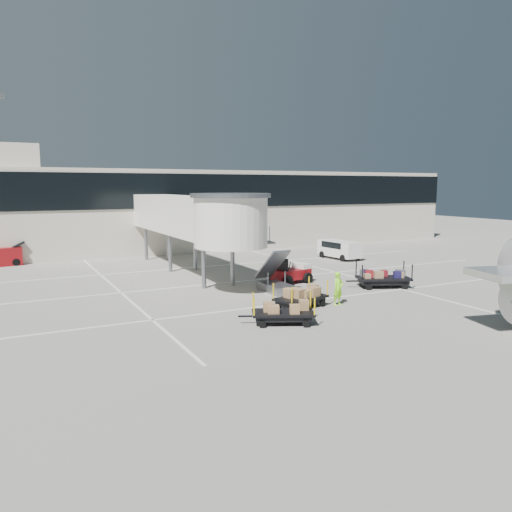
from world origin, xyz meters
The scene contains 10 objects.
ground centered at (0.00, 0.00, 0.00)m, with size 140.00×140.00×0.00m, color #A0998F.
lane_markings centered at (-0.67, 9.33, 0.01)m, with size 40.00×30.00×0.02m.
terminal centered at (-0.35, 29.94, 4.11)m, with size 64.00×12.11×15.20m.
jet_bridge centered at (-3.97, 12.26, 4.28)m, with size 5.70×20.40×6.03m.
baggage_tug centered at (0.91, 7.02, 0.64)m, with size 2.86×2.10×1.76m.
suitcase_cart centered at (5.38, 2.97, 0.58)m, with size 4.08×2.83×1.59m.
box_cart_near centered at (-2.23, 0.94, 0.59)m, with size 3.70×2.21×1.42m.
box_cart_far centered at (-4.77, -1.40, 0.51)m, with size 3.56×2.53×1.40m.
ground_worker centered at (-0.11, 0.46, 0.92)m, with size 0.67×0.44×1.84m, color #8DFF1A.
minivan centered at (10.49, 14.76, 0.96)m, with size 2.14×4.36×1.60m.
Camera 1 is at (-16.24, -21.21, 6.45)m, focal length 35.00 mm.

